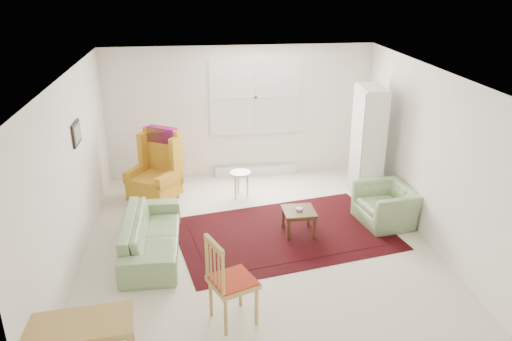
{
  "coord_description": "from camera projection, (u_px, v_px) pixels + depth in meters",
  "views": [
    {
      "loc": [
        -0.84,
        -6.34,
        3.74
      ],
      "look_at": [
        0.0,
        0.3,
        1.05
      ],
      "focal_mm": 35.0,
      "sensor_mm": 36.0,
      "label": 1
    }
  ],
  "objects": [
    {
      "name": "wingback_chair",
      "position": [
        153.0,
        168.0,
        8.43
      ],
      "size": [
        1.03,
        1.04,
        1.27
      ],
      "primitive_type": null,
      "rotation": [
        0.0,
        0.0,
        -0.55
      ],
      "color": "#BA7F1C",
      "rests_on": "ground"
    },
    {
      "name": "desk_chair",
      "position": [
        233.0,
        280.0,
        5.55
      ],
      "size": [
        0.62,
        0.62,
        1.08
      ],
      "primitive_type": null,
      "rotation": [
        0.0,
        0.0,
        1.96
      ],
      "color": "#AF8C46",
      "rests_on": "ground"
    },
    {
      "name": "coffee_table",
      "position": [
        299.0,
        221.0,
        7.58
      ],
      "size": [
        0.48,
        0.48,
        0.39
      ],
      "primitive_type": null,
      "rotation": [
        0.0,
        0.0,
        0.02
      ],
      "color": "#472D15",
      "rests_on": "ground"
    },
    {
      "name": "room",
      "position": [
        258.0,
        159.0,
        7.06
      ],
      "size": [
        5.04,
        5.54,
        2.51
      ],
      "color": "beige",
      "rests_on": "ground"
    },
    {
      "name": "armchair",
      "position": [
        387.0,
        202.0,
        7.85
      ],
      "size": [
        0.94,
        1.04,
        0.72
      ],
      "primitive_type": "imported",
      "rotation": [
        0.0,
        0.0,
        -1.41
      ],
      "color": "#7B9966",
      "rests_on": "ground"
    },
    {
      "name": "rug",
      "position": [
        285.0,
        233.0,
        7.61
      ],
      "size": [
        3.53,
        2.63,
        0.03
      ],
      "primitive_type": null,
      "rotation": [
        0.0,
        0.0,
        0.19
      ],
      "color": "black",
      "rests_on": "ground"
    },
    {
      "name": "cabinet",
      "position": [
        368.0,
        143.0,
        8.59
      ],
      "size": [
        0.47,
        0.81,
        1.95
      ],
      "primitive_type": null,
      "rotation": [
        0.0,
        0.0,
        -0.07
      ],
      "color": "white",
      "rests_on": "ground"
    },
    {
      "name": "stool",
      "position": [
        240.0,
        184.0,
        8.77
      ],
      "size": [
        0.46,
        0.46,
        0.48
      ],
      "primitive_type": null,
      "rotation": [
        0.0,
        0.0,
        -0.32
      ],
      "color": "white",
      "rests_on": "ground"
    },
    {
      "name": "sofa",
      "position": [
        151.0,
        228.0,
        7.0
      ],
      "size": [
        0.76,
        1.91,
        0.77
      ],
      "primitive_type": "imported",
      "rotation": [
        0.0,
        0.0,
        1.56
      ],
      "color": "#7B9966",
      "rests_on": "ground"
    }
  ]
}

